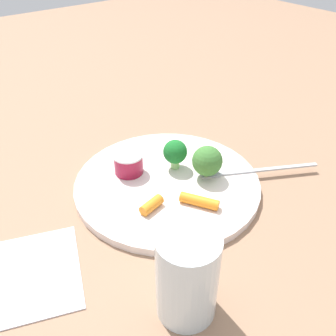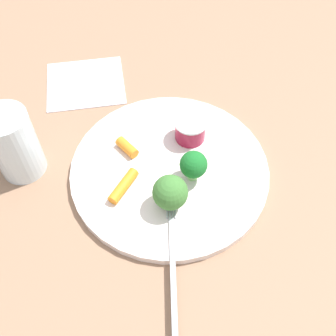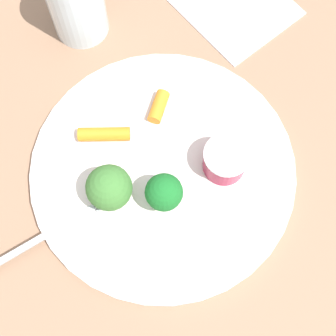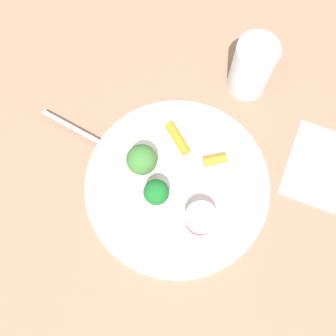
% 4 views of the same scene
% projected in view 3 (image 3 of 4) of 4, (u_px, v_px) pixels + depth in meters
% --- Properties ---
extents(ground_plane, '(2.40, 2.40, 0.00)m').
position_uv_depth(ground_plane, '(163.00, 172.00, 0.51)').
color(ground_plane, '#8E6B51').
extents(plate, '(0.28, 0.28, 0.01)m').
position_uv_depth(plate, '(163.00, 170.00, 0.50)').
color(plate, silver).
rests_on(plate, ground_plane).
extents(sauce_cup, '(0.05, 0.05, 0.03)m').
position_uv_depth(sauce_cup, '(225.00, 160.00, 0.48)').
color(sauce_cup, maroon).
rests_on(sauce_cup, plate).
extents(broccoli_floret_0, '(0.04, 0.04, 0.05)m').
position_uv_depth(broccoli_floret_0, '(164.00, 193.00, 0.46)').
color(broccoli_floret_0, '#8CC673').
rests_on(broccoli_floret_0, plate).
extents(broccoli_floret_1, '(0.05, 0.05, 0.05)m').
position_uv_depth(broccoli_floret_1, '(109.00, 188.00, 0.46)').
color(broccoli_floret_1, '#83B073').
rests_on(broccoli_floret_1, plate).
extents(carrot_stick_0, '(0.02, 0.04, 0.01)m').
position_uv_depth(carrot_stick_0, '(159.00, 107.00, 0.51)').
color(carrot_stick_0, orange).
rests_on(carrot_stick_0, plate).
extents(carrot_stick_1, '(0.05, 0.04, 0.01)m').
position_uv_depth(carrot_stick_1, '(103.00, 136.00, 0.50)').
color(carrot_stick_1, orange).
rests_on(carrot_stick_1, plate).
extents(fork, '(0.10, 0.17, 0.00)m').
position_uv_depth(fork, '(39.00, 239.00, 0.47)').
color(fork, '#AFB3B8').
rests_on(fork, plate).
extents(napkin, '(0.16, 0.15, 0.00)m').
position_uv_depth(napkin, '(235.00, 5.00, 0.58)').
color(napkin, white).
rests_on(napkin, ground_plane).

